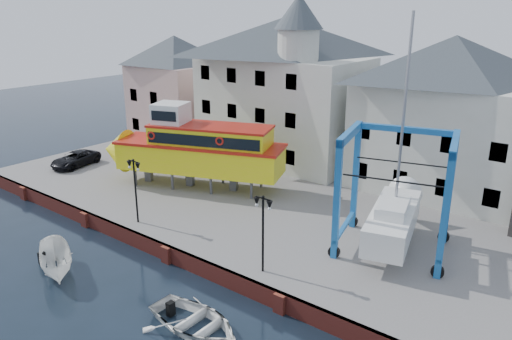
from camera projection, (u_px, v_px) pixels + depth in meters
The scene contains 13 objects.
ground at pixel (168, 262), 28.82m from camera, with size 140.00×140.00×0.00m, color black.
hardstanding at pixel (279, 199), 36.88m from camera, with size 44.00×22.00×1.00m, color slate.
quay_wall at pixel (169, 254), 28.74m from camera, with size 44.00×0.47×1.00m.
building_pink at pixel (176, 88), 50.89m from camera, with size 8.00×7.00×10.30m.
building_white_main at pixel (284, 88), 43.11m from camera, with size 14.00×8.30×14.00m.
building_white_right at pixel (447, 116), 35.66m from camera, with size 12.00×8.00×11.20m.
lamp_post_left at pixel (134, 175), 30.75m from camera, with size 1.12×0.32×4.20m.
lamp_post_right at pixel (263, 215), 24.89m from camera, with size 1.12×0.32×4.20m.
tour_boat at pixel (189, 148), 37.27m from camera, with size 14.72×8.37×6.29m.
travel_lift at pixel (396, 209), 28.20m from camera, with size 6.99×8.80×12.88m.
van at pixel (75, 159), 42.65m from camera, with size 2.05×4.45×1.24m, color black.
motorboat_a at pixel (58, 273), 27.64m from camera, with size 1.68×4.47×1.73m, color white.
motorboat_b at pixel (195, 328), 22.89m from camera, with size 3.49×4.88×1.01m, color white.
Camera 1 is at (19.89, -17.05, 14.10)m, focal length 35.00 mm.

